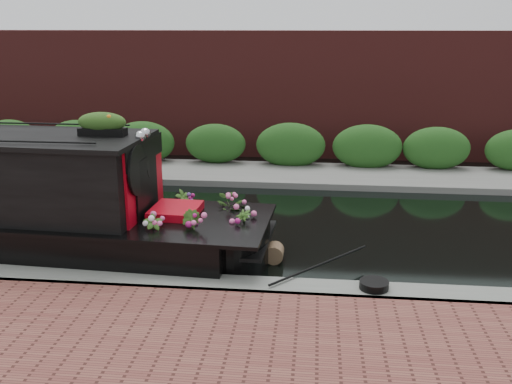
# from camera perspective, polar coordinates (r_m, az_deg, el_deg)

# --- Properties ---
(ground) EXTENTS (80.00, 80.00, 0.00)m
(ground) POSITION_cam_1_polar(r_m,az_deg,el_deg) (12.54, -7.91, -3.20)
(ground) COLOR black
(ground) RESTS_ON ground
(near_bank_coping) EXTENTS (40.00, 0.60, 0.50)m
(near_bank_coping) POSITION_cam_1_polar(r_m,az_deg,el_deg) (9.62, -12.66, -9.72)
(near_bank_coping) COLOR slate
(near_bank_coping) RESTS_ON ground
(far_bank_path) EXTENTS (40.00, 2.40, 0.34)m
(far_bank_path) POSITION_cam_1_polar(r_m,az_deg,el_deg) (16.46, -4.43, 1.67)
(far_bank_path) COLOR slate
(far_bank_path) RESTS_ON ground
(far_hedge) EXTENTS (40.00, 1.10, 2.80)m
(far_hedge) POSITION_cam_1_polar(r_m,az_deg,el_deg) (17.32, -3.89, 2.42)
(far_hedge) COLOR #214F1A
(far_hedge) RESTS_ON ground
(far_brick_wall) EXTENTS (40.00, 1.00, 8.00)m
(far_brick_wall) POSITION_cam_1_polar(r_m,az_deg,el_deg) (19.34, -2.82, 3.92)
(far_brick_wall) COLOR #571E1D
(far_brick_wall) RESTS_ON ground
(rope_fender) EXTENTS (0.34, 0.36, 0.34)m
(rope_fender) POSITION_cam_1_polar(r_m,az_deg,el_deg) (10.46, 1.84, -6.11)
(rope_fender) COLOR brown
(rope_fender) RESTS_ON ground
(coiled_mooring_rope) EXTENTS (0.46, 0.46, 0.12)m
(coiled_mooring_rope) POSITION_cam_1_polar(r_m,az_deg,el_deg) (9.10, 11.72, -9.08)
(coiled_mooring_rope) COLOR black
(coiled_mooring_rope) RESTS_ON near_bank_coping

